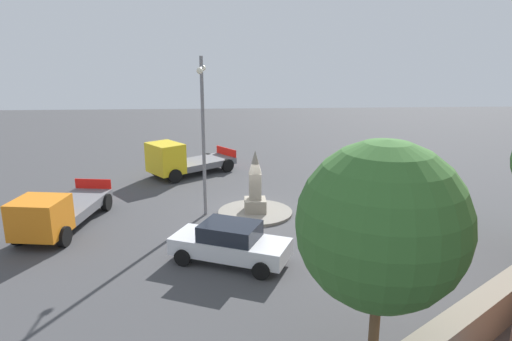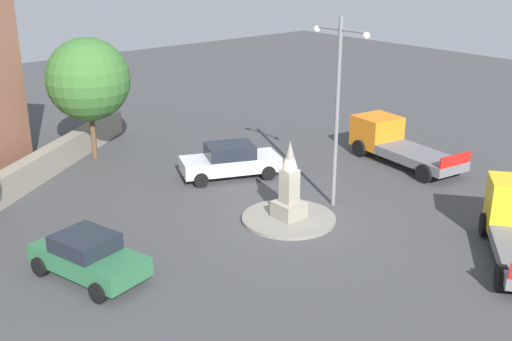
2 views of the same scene
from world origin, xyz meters
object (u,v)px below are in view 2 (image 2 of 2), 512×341
at_px(car_green_parked_right, 88,256).
at_px(truck_orange_near_island, 394,142).
at_px(tree_mid_cluster, 88,80).
at_px(monument, 289,188).
at_px(car_white_waiting, 230,160).
at_px(streetlamp, 338,96).

xyz_separation_m(car_green_parked_right, truck_orange_near_island, (0.99, -16.50, 0.18)).
height_order(car_green_parked_right, tree_mid_cluster, tree_mid_cluster).
xyz_separation_m(monument, car_green_parked_right, (0.88, 7.79, -0.59)).
bearing_deg(truck_orange_near_island, tree_mid_cluster, 48.57).
relative_size(truck_orange_near_island, tree_mid_cluster, 1.05).
relative_size(car_green_parked_right, tree_mid_cluster, 0.71).
bearing_deg(car_white_waiting, tree_mid_cluster, 28.56).
height_order(monument, streetlamp, streetlamp).
xyz_separation_m(streetlamp, car_white_waiting, (5.23, 1.18, -3.70)).
bearing_deg(tree_mid_cluster, monument, -169.00).
relative_size(streetlamp, tree_mid_cluster, 1.26).
bearing_deg(monument, car_green_parked_right, 83.53).
bearing_deg(truck_orange_near_island, monument, 102.15).
bearing_deg(car_green_parked_right, car_white_waiting, -64.53).
height_order(monument, car_green_parked_right, monument).
relative_size(streetlamp, car_green_parked_right, 1.78).
xyz_separation_m(car_white_waiting, truck_orange_near_island, (-3.30, -7.49, 0.14)).
bearing_deg(streetlamp, truck_orange_near_island, -73.01).
bearing_deg(car_green_parked_right, streetlamp, -95.24).
distance_m(car_green_parked_right, tree_mid_cluster, 12.43).
distance_m(monument, streetlamp, 3.96).
xyz_separation_m(streetlamp, truck_orange_near_island, (1.93, -6.31, -3.56)).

